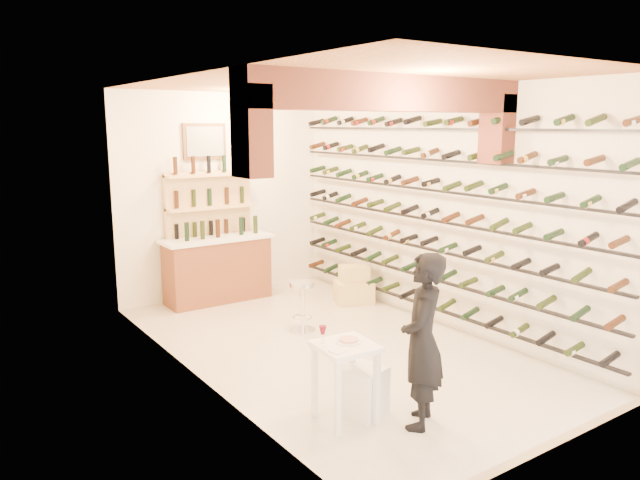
# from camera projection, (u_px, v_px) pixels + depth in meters

# --- Properties ---
(ground) EXTENTS (6.00, 6.00, 0.00)m
(ground) POSITION_uv_depth(u_px,v_px,m) (334.00, 347.00, 7.51)
(ground) COLOR beige
(ground) RESTS_ON ground
(room_shell) EXTENTS (3.52, 6.02, 3.21)m
(room_shell) POSITION_uv_depth(u_px,v_px,m) (348.00, 165.00, 6.88)
(room_shell) COLOR #EDE4CD
(room_shell) RESTS_ON ground
(wine_rack) EXTENTS (0.32, 5.70, 2.56)m
(wine_rack) POSITION_uv_depth(u_px,v_px,m) (427.00, 213.00, 8.08)
(wine_rack) COLOR black
(wine_rack) RESTS_ON ground
(back_counter) EXTENTS (1.70, 0.62, 1.29)m
(back_counter) POSITION_uv_depth(u_px,v_px,m) (218.00, 267.00, 9.38)
(back_counter) COLOR brown
(back_counter) RESTS_ON ground
(back_shelving) EXTENTS (1.40, 0.31, 2.73)m
(back_shelving) POSITION_uv_depth(u_px,v_px,m) (210.00, 225.00, 9.45)
(back_shelving) COLOR tan
(back_shelving) RESTS_ON ground
(tasting_table) EXTENTS (0.56, 0.56, 0.91)m
(tasting_table) POSITION_uv_depth(u_px,v_px,m) (345.00, 358.00, 5.54)
(tasting_table) COLOR white
(tasting_table) RESTS_ON ground
(white_stool) EXTENTS (0.45, 0.45, 0.46)m
(white_stool) POSITION_uv_depth(u_px,v_px,m) (363.00, 391.00, 5.74)
(white_stool) COLOR white
(white_stool) RESTS_ON ground
(person) EXTENTS (0.70, 0.67, 1.61)m
(person) POSITION_uv_depth(u_px,v_px,m) (422.00, 341.00, 5.43)
(person) COLOR black
(person) RESTS_ON ground
(chrome_barstool) EXTENTS (0.35, 0.35, 0.68)m
(chrome_barstool) POSITION_uv_depth(u_px,v_px,m) (302.00, 303.00, 8.00)
(chrome_barstool) COLOR silver
(chrome_barstool) RESTS_ON ground
(crate_lower) EXTENTS (0.68, 0.60, 0.34)m
(crate_lower) POSITION_uv_depth(u_px,v_px,m) (354.00, 292.00, 9.32)
(crate_lower) COLOR #D0B972
(crate_lower) RESTS_ON ground
(crate_upper) EXTENTS (0.49, 0.41, 0.25)m
(crate_upper) POSITION_uv_depth(u_px,v_px,m) (354.00, 274.00, 9.26)
(crate_upper) COLOR #D0B972
(crate_upper) RESTS_ON crate_lower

